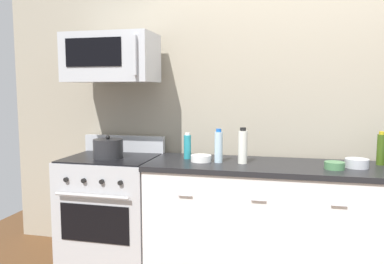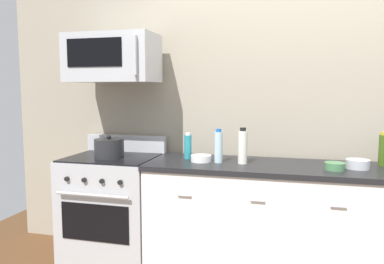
{
  "view_description": "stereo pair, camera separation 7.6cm",
  "coord_description": "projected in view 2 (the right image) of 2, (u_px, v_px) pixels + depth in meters",
  "views": [
    {
      "loc": [
        -0.13,
        -2.93,
        1.48
      ],
      "look_at": [
        -0.8,
        -0.05,
        1.16
      ],
      "focal_mm": 35.54,
      "sensor_mm": 36.0,
      "label": 1
    },
    {
      "loc": [
        -0.05,
        -2.91,
        1.48
      ],
      "look_at": [
        -0.8,
        -0.05,
        1.16
      ],
      "focal_mm": 35.54,
      "sensor_mm": 36.0,
      "label": 2
    }
  ],
  "objects": [
    {
      "name": "bottle_dish_soap",
      "position": [
        188.0,
        146.0,
        3.13
      ],
      "size": [
        0.06,
        0.06,
        0.22
      ],
      "color": "teal",
      "rests_on": "countertop_slab"
    },
    {
      "name": "range_oven",
      "position": [
        113.0,
        208.0,
        3.29
      ],
      "size": [
        0.76,
        0.69,
        1.07
      ],
      "color": "#B7BABF",
      "rests_on": "ground_plane"
    },
    {
      "name": "back_wall",
      "position": [
        298.0,
        106.0,
        3.2
      ],
      "size": [
        5.38,
        0.1,
        2.7
      ],
      "primitive_type": "cube",
      "color": "#9E937F",
      "rests_on": "ground_plane"
    },
    {
      "name": "bowl_steel_prep",
      "position": [
        358.0,
        164.0,
        2.74
      ],
      "size": [
        0.17,
        0.17,
        0.07
      ],
      "color": "#B2B5BA",
      "rests_on": "countertop_slab"
    },
    {
      "name": "bowl_green_glaze",
      "position": [
        335.0,
        166.0,
        2.7
      ],
      "size": [
        0.14,
        0.14,
        0.05
      ],
      "color": "#477A4C",
      "rests_on": "countertop_slab"
    },
    {
      "name": "counter_unit",
      "position": [
        295.0,
        225.0,
        2.9
      ],
      "size": [
        2.29,
        0.66,
        0.92
      ],
      "color": "white",
      "rests_on": "ground_plane"
    },
    {
      "name": "microwave",
      "position": [
        112.0,
        58.0,
        3.19
      ],
      "size": [
        0.74,
        0.44,
        0.4
      ],
      "color": "#B7BABF"
    },
    {
      "name": "stockpot",
      "position": [
        109.0,
        148.0,
        3.18
      ],
      "size": [
        0.25,
        0.25,
        0.19
      ],
      "color": "#262628",
      "rests_on": "range_oven"
    },
    {
      "name": "bottle_vinegar_white",
      "position": [
        243.0,
        147.0,
        2.92
      ],
      "size": [
        0.07,
        0.07,
        0.28
      ],
      "color": "silver",
      "rests_on": "countertop_slab"
    },
    {
      "name": "bottle_water_clear",
      "position": [
        219.0,
        147.0,
        2.96
      ],
      "size": [
        0.06,
        0.06,
        0.26
      ],
      "color": "silver",
      "rests_on": "countertop_slab"
    },
    {
      "name": "bottle_olive_oil",
      "position": [
        383.0,
        150.0,
        2.83
      ],
      "size": [
        0.06,
        0.06,
        0.26
      ],
      "color": "#385114",
      "rests_on": "countertop_slab"
    },
    {
      "name": "bowl_white_ceramic",
      "position": [
        201.0,
        158.0,
        3.01
      ],
      "size": [
        0.16,
        0.16,
        0.05
      ],
      "color": "white",
      "rests_on": "countertop_slab"
    }
  ]
}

